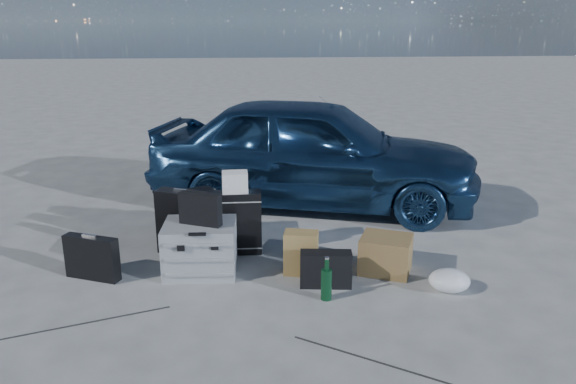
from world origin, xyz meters
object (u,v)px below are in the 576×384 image
object	(u,v)px
cardboard_box	(386,254)
car	(314,151)
briefcase	(92,258)
suitcase_right	(235,223)
duffel_bag	(200,219)
suitcase_left	(182,222)
green_bottle	(326,279)
pelican_case	(200,248)

from	to	relation	value
cardboard_box	car	bearing A→B (deg)	100.62
briefcase	suitcase_right	bearing A→B (deg)	44.08
duffel_bag	suitcase_right	bearing A→B (deg)	-48.46
suitcase_left	green_bottle	size ratio (longest dim) A/B	1.77
car	green_bottle	xyz separation A→B (m)	(-0.23, -2.39, -0.47)
car	suitcase_right	size ratio (longest dim) A/B	6.35
briefcase	green_bottle	bearing A→B (deg)	7.29
briefcase	suitcase_left	world-z (taller)	suitcase_left
pelican_case	suitcase_right	distance (m)	0.50
car	green_bottle	bearing A→B (deg)	-168.40
duffel_bag	green_bottle	size ratio (longest dim) A/B	2.33
suitcase_right	cardboard_box	size ratio (longest dim) A/B	1.41
cardboard_box	green_bottle	size ratio (longest dim) A/B	1.23
car	suitcase_left	world-z (taller)	car
suitcase_left	cardboard_box	bearing A→B (deg)	7.02
green_bottle	duffel_bag	bearing A→B (deg)	126.64
suitcase_left	suitcase_right	world-z (taller)	suitcase_left
pelican_case	briefcase	distance (m)	0.90
car	briefcase	bearing A→B (deg)	147.92
pelican_case	green_bottle	size ratio (longest dim) A/B	1.77
car	pelican_case	bearing A→B (deg)	162.57
pelican_case	duffel_bag	size ratio (longest dim) A/B	0.76
duffel_bag	car	bearing A→B (deg)	38.64
car	cardboard_box	size ratio (longest dim) A/B	8.92
car	suitcase_right	bearing A→B (deg)	163.33
suitcase_right	cardboard_box	world-z (taller)	suitcase_right
duffel_bag	green_bottle	bearing A→B (deg)	-52.26
suitcase_left	car	bearing A→B (deg)	68.82
car	cardboard_box	distance (m)	2.02
suitcase_right	duffel_bag	world-z (taller)	suitcase_right
pelican_case	briefcase	bearing A→B (deg)	-173.71
pelican_case	suitcase_right	bearing A→B (deg)	55.92
pelican_case	briefcase	world-z (taller)	pelican_case
car	duffel_bag	world-z (taller)	car
suitcase_left	duffel_bag	distance (m)	0.41
pelican_case	green_bottle	bearing A→B (deg)	-28.32
suitcase_right	green_bottle	world-z (taller)	suitcase_right
cardboard_box	suitcase_right	bearing A→B (deg)	157.26
car	suitcase_left	xyz separation A→B (m)	(-1.41, -1.36, -0.34)
car	briefcase	world-z (taller)	car
cardboard_box	pelican_case	bearing A→B (deg)	174.74
duffel_bag	cardboard_box	distance (m)	1.90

